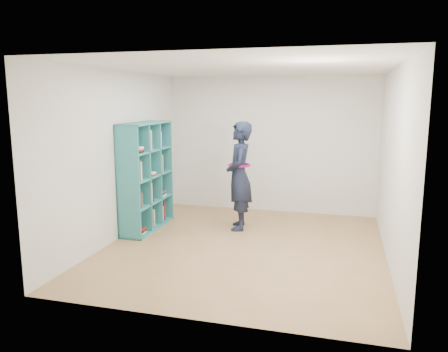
# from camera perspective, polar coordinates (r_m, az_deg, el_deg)

# --- Properties ---
(floor) EXTENTS (4.50, 4.50, 0.00)m
(floor) POSITION_cam_1_polar(r_m,az_deg,el_deg) (6.57, 2.65, -9.25)
(floor) COLOR olive
(floor) RESTS_ON ground
(ceiling) EXTENTS (4.50, 4.50, 0.00)m
(ceiling) POSITION_cam_1_polar(r_m,az_deg,el_deg) (6.22, 2.85, 14.00)
(ceiling) COLOR white
(ceiling) RESTS_ON wall_back
(wall_left) EXTENTS (0.02, 4.50, 2.60)m
(wall_left) POSITION_cam_1_polar(r_m,az_deg,el_deg) (6.97, -13.53, 2.60)
(wall_left) COLOR silver
(wall_left) RESTS_ON floor
(wall_right) EXTENTS (0.02, 4.50, 2.60)m
(wall_right) POSITION_cam_1_polar(r_m,az_deg,el_deg) (6.15, 21.25, 1.23)
(wall_right) COLOR silver
(wall_right) RESTS_ON floor
(wall_back) EXTENTS (4.00, 0.02, 2.60)m
(wall_back) POSITION_cam_1_polar(r_m,az_deg,el_deg) (8.46, 6.08, 4.08)
(wall_back) COLOR silver
(wall_back) RESTS_ON floor
(wall_front) EXTENTS (4.00, 0.02, 2.60)m
(wall_front) POSITION_cam_1_polar(r_m,az_deg,el_deg) (4.13, -4.09, -2.14)
(wall_front) COLOR silver
(wall_front) RESTS_ON floor
(bookshelf) EXTENTS (0.39, 1.34, 1.79)m
(bookshelf) POSITION_cam_1_polar(r_m,az_deg,el_deg) (7.41, -10.32, -0.16)
(bookshelf) COLOR teal
(bookshelf) RESTS_ON floor
(person) EXTENTS (0.57, 0.74, 1.81)m
(person) POSITION_cam_1_polar(r_m,az_deg,el_deg) (7.27, 2.01, 0.01)
(person) COLOR black
(person) RESTS_ON floor
(smartphone) EXTENTS (0.04, 0.08, 0.12)m
(smartphone) POSITION_cam_1_polar(r_m,az_deg,el_deg) (7.32, 0.85, 1.03)
(smartphone) COLOR silver
(smartphone) RESTS_ON person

